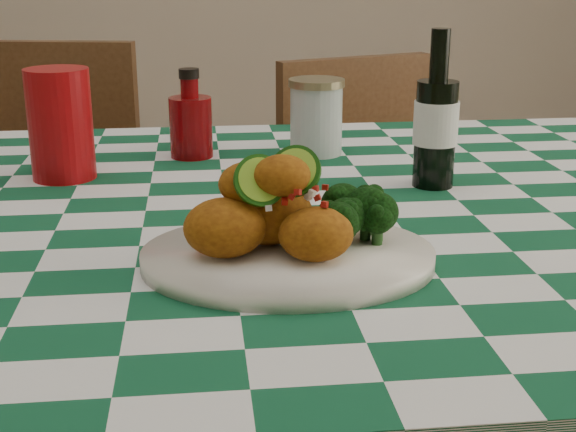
{
  "coord_description": "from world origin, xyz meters",
  "views": [
    {
      "loc": [
        -0.03,
        -0.99,
        1.1
      ],
      "look_at": [
        0.06,
        -0.21,
        0.84
      ],
      "focal_mm": 50.0,
      "sensor_mm": 36.0,
      "label": 1
    }
  ],
  "objects_px": {
    "plate": "(288,258)",
    "fried_chicken_pile": "(281,204)",
    "wooden_chair_left": "(32,260)",
    "beer_bottle": "(437,109)",
    "red_tumbler": "(60,124)",
    "mason_jar": "(316,117)",
    "wooden_chair_right": "(391,255)",
    "ketchup_bottle": "(190,113)"
  },
  "relations": [
    {
      "from": "plate",
      "to": "fried_chicken_pile",
      "type": "relative_size",
      "value": 1.94
    },
    {
      "from": "plate",
      "to": "wooden_chair_left",
      "type": "distance_m",
      "value": 1.09
    },
    {
      "from": "wooden_chair_left",
      "to": "beer_bottle",
      "type": "bearing_deg",
      "value": -32.62
    },
    {
      "from": "red_tumbler",
      "to": "mason_jar",
      "type": "relative_size",
      "value": 1.3
    },
    {
      "from": "fried_chicken_pile",
      "to": "mason_jar",
      "type": "distance_m",
      "value": 0.5
    },
    {
      "from": "beer_bottle",
      "to": "wooden_chair_left",
      "type": "relative_size",
      "value": 0.24
    },
    {
      "from": "plate",
      "to": "red_tumbler",
      "type": "bearing_deg",
      "value": 126.75
    },
    {
      "from": "wooden_chair_left",
      "to": "fried_chicken_pile",
      "type": "bearing_deg",
      "value": -53.77
    },
    {
      "from": "fried_chicken_pile",
      "to": "red_tumbler",
      "type": "relative_size",
      "value": 1.0
    },
    {
      "from": "wooden_chair_left",
      "to": "wooden_chair_right",
      "type": "bearing_deg",
      "value": 9.2
    },
    {
      "from": "mason_jar",
      "to": "beer_bottle",
      "type": "relative_size",
      "value": 0.56
    },
    {
      "from": "wooden_chair_left",
      "to": "wooden_chair_right",
      "type": "distance_m",
      "value": 0.81
    },
    {
      "from": "ketchup_bottle",
      "to": "beer_bottle",
      "type": "distance_m",
      "value": 0.4
    },
    {
      "from": "fried_chicken_pile",
      "to": "red_tumbler",
      "type": "bearing_deg",
      "value": 126.05
    },
    {
      "from": "fried_chicken_pile",
      "to": "ketchup_bottle",
      "type": "height_order",
      "value": "ketchup_bottle"
    },
    {
      "from": "red_tumbler",
      "to": "ketchup_bottle",
      "type": "bearing_deg",
      "value": 30.64
    },
    {
      "from": "fried_chicken_pile",
      "to": "ketchup_bottle",
      "type": "distance_m",
      "value": 0.5
    },
    {
      "from": "wooden_chair_right",
      "to": "wooden_chair_left",
      "type": "bearing_deg",
      "value": 159.35
    },
    {
      "from": "ketchup_bottle",
      "to": "red_tumbler",
      "type": "bearing_deg",
      "value": -149.36
    },
    {
      "from": "plate",
      "to": "fried_chicken_pile",
      "type": "xyz_separation_m",
      "value": [
        -0.01,
        -0.0,
        0.06
      ]
    },
    {
      "from": "plate",
      "to": "fried_chicken_pile",
      "type": "height_order",
      "value": "fried_chicken_pile"
    },
    {
      "from": "wooden_chair_left",
      "to": "wooden_chair_right",
      "type": "relative_size",
      "value": 1.05
    },
    {
      "from": "plate",
      "to": "ketchup_bottle",
      "type": "bearing_deg",
      "value": 101.57
    },
    {
      "from": "fried_chicken_pile",
      "to": "wooden_chair_left",
      "type": "xyz_separation_m",
      "value": [
        -0.46,
        0.92,
        -0.4
      ]
    },
    {
      "from": "ketchup_bottle",
      "to": "wooden_chair_left",
      "type": "relative_size",
      "value": 0.15
    },
    {
      "from": "ketchup_bottle",
      "to": "wooden_chair_right",
      "type": "relative_size",
      "value": 0.16
    },
    {
      "from": "fried_chicken_pile",
      "to": "wooden_chair_right",
      "type": "relative_size",
      "value": 0.18
    },
    {
      "from": "wooden_chair_right",
      "to": "beer_bottle",
      "type": "bearing_deg",
      "value": -119.45
    },
    {
      "from": "wooden_chair_right",
      "to": "red_tumbler",
      "type": "bearing_deg",
      "value": -159.59
    },
    {
      "from": "plate",
      "to": "fried_chicken_pile",
      "type": "distance_m",
      "value": 0.06
    },
    {
      "from": "mason_jar",
      "to": "wooden_chair_right",
      "type": "xyz_separation_m",
      "value": [
        0.24,
        0.43,
        -0.41
      ]
    },
    {
      "from": "plate",
      "to": "red_tumbler",
      "type": "height_order",
      "value": "red_tumbler"
    },
    {
      "from": "mason_jar",
      "to": "wooden_chair_right",
      "type": "distance_m",
      "value": 0.64
    },
    {
      "from": "ketchup_bottle",
      "to": "mason_jar",
      "type": "relative_size",
      "value": 1.16
    },
    {
      "from": "fried_chicken_pile",
      "to": "mason_jar",
      "type": "bearing_deg",
      "value": 77.45
    },
    {
      "from": "plate",
      "to": "wooden_chair_right",
      "type": "distance_m",
      "value": 1.04
    },
    {
      "from": "ketchup_bottle",
      "to": "mason_jar",
      "type": "bearing_deg",
      "value": -0.79
    },
    {
      "from": "plate",
      "to": "wooden_chair_left",
      "type": "bearing_deg",
      "value": 116.68
    },
    {
      "from": "plate",
      "to": "wooden_chair_right",
      "type": "xyz_separation_m",
      "value": [
        0.34,
        0.91,
        -0.36
      ]
    },
    {
      "from": "beer_bottle",
      "to": "wooden_chair_left",
      "type": "distance_m",
      "value": 1.05
    },
    {
      "from": "mason_jar",
      "to": "beer_bottle",
      "type": "bearing_deg",
      "value": -56.66
    },
    {
      "from": "ketchup_bottle",
      "to": "beer_bottle",
      "type": "relative_size",
      "value": 0.65
    }
  ]
}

